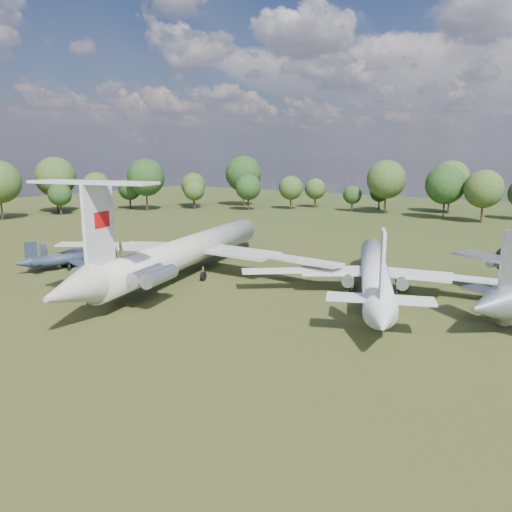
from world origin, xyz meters
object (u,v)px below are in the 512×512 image
Objects in this scene: tu104_jet at (375,278)px; small_prop_northwest at (66,257)px; il62_airliner at (189,256)px; small_prop_west at (68,261)px; person_on_il62 at (121,250)px.

tu104_jet is 3.10× the size of small_prop_northwest.
tu104_jet is (26.44, 5.84, -0.65)m from il62_airliner.
tu104_jet is 2.75× the size of small_prop_west.
small_prop_west reaches higher than small_prop_northwest.
person_on_il62 is (22.45, -7.85, 5.57)m from small_prop_west.
small_prop_northwest is (-48.13, -11.93, -1.20)m from tu104_jet.
tu104_jet is 23.91× the size of person_on_il62.
person_on_il62 is (25.92, -9.69, 5.71)m from small_prop_northwest.
person_on_il62 is (-22.21, -21.62, 4.51)m from tu104_jet.
tu104_jet is at bearing -2.54° from il62_airliner.
tu104_jet is 31.32m from person_on_il62.
person_on_il62 reaches higher than il62_airliner.
small_prop_west is 8.71× the size of person_on_il62.
il62_airliner is 16.79m from person_on_il62.
small_prop_west is at bearing -18.33° from person_on_il62.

